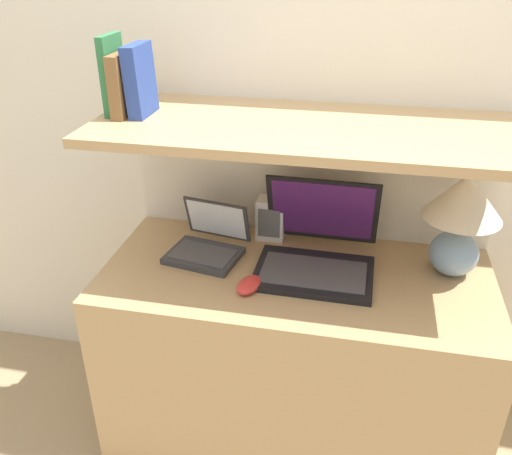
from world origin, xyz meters
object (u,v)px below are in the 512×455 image
object	(u,v)px
computer_mouse	(249,285)
book_brown	(125,84)
laptop_large	(317,251)
book_green	(113,75)
laptop_small	(208,244)
book_blue	(140,80)
router_box	(271,218)
table_lamp	(462,213)

from	to	relation	value
computer_mouse	book_brown	xyz separation A→B (m)	(-0.42, 0.18, 0.55)
laptop_large	book_green	distance (m)	0.83
laptop_small	book_blue	distance (m)	0.57
laptop_small	book_green	size ratio (longest dim) A/B	1.16
router_box	book_green	distance (m)	0.71
router_box	book_blue	size ratio (longest dim) A/B	0.72
laptop_small	laptop_large	bearing A→B (deg)	-0.96
table_lamp	book_green	distance (m)	1.13
table_lamp	book_brown	distance (m)	1.09
book_green	book_blue	xyz separation A→B (m)	(0.09, 0.00, -0.01)
book_green	table_lamp	bearing A→B (deg)	2.25
book_blue	laptop_small	bearing A→B (deg)	0.10
table_lamp	laptop_small	distance (m)	0.82
table_lamp	book_brown	size ratio (longest dim) A/B	1.86
computer_mouse	book_blue	xyz separation A→B (m)	(-0.37, 0.18, 0.56)
book_brown	router_box	bearing A→B (deg)	20.38
table_lamp	computer_mouse	xyz separation A→B (m)	(-0.61, -0.23, -0.20)
computer_mouse	book_brown	world-z (taller)	book_brown
laptop_large	book_green	xyz separation A→B (m)	(-0.64, 0.01, 0.53)
router_box	book_brown	size ratio (longest dim) A/B	0.82
laptop_large	book_blue	size ratio (longest dim) A/B	1.80
table_lamp	computer_mouse	distance (m)	0.68
laptop_small	router_box	size ratio (longest dim) A/B	1.78
table_lamp	laptop_small	size ratio (longest dim) A/B	1.27
laptop_large	computer_mouse	world-z (taller)	laptop_large
laptop_large	book_green	size ratio (longest dim) A/B	1.63
table_lamp	laptop_large	bearing A→B (deg)	-173.62
computer_mouse	book_green	xyz separation A→B (m)	(-0.46, 0.18, 0.57)
book_blue	book_brown	bearing A→B (deg)	180.00
table_lamp	laptop_small	world-z (taller)	table_lamp
computer_mouse	router_box	distance (m)	0.35
laptop_small	book_brown	size ratio (longest dim) A/B	1.46
book_blue	router_box	bearing A→B (deg)	22.75
laptop_large	laptop_small	world-z (taller)	laptop_large
laptop_large	book_brown	distance (m)	0.79
table_lamp	router_box	size ratio (longest dim) A/B	2.26
book_brown	book_green	bearing A→B (deg)	180.00
laptop_large	book_brown	world-z (taller)	book_brown
laptop_small	book_brown	bearing A→B (deg)	-179.92
laptop_small	router_box	xyz separation A→B (m)	(0.19, 0.16, 0.04)
laptop_large	table_lamp	bearing A→B (deg)	6.38
computer_mouse	book_green	bearing A→B (deg)	157.94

